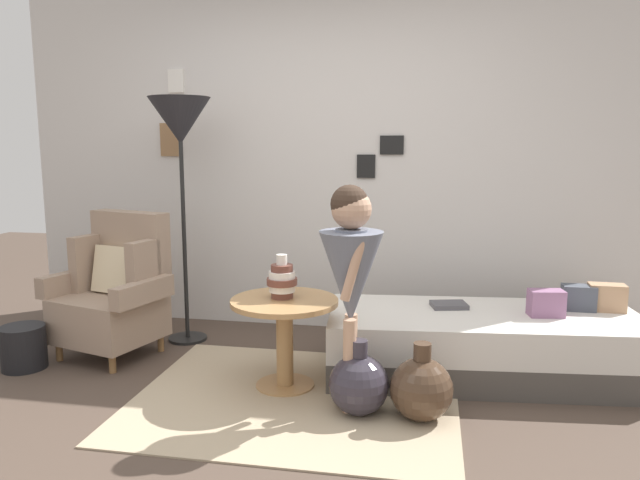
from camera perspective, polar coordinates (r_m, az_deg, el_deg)
ground_plane at (r=3.08m, az=-6.33°, el=-18.59°), size 12.00×12.00×0.00m
gallery_wall at (r=4.63m, az=0.44°, el=7.51°), size 4.80×0.12×2.60m
rug at (r=3.52m, az=-2.32°, el=-14.80°), size 1.81×1.50×0.01m
armchair at (r=4.33m, az=-18.91°, el=-4.63°), size 0.86×0.74×0.97m
daybed at (r=3.91m, az=15.28°, el=-9.58°), size 1.97×0.98×0.40m
pillow_head at (r=4.15m, az=25.69°, el=-4.96°), size 0.22×0.13×0.17m
pillow_mid at (r=4.10m, az=23.43°, el=-5.07°), size 0.20×0.12×0.16m
pillow_back at (r=3.88m, az=20.77°, el=-5.65°), size 0.22×0.15×0.16m
side_table at (r=3.54m, az=-3.40°, el=-7.93°), size 0.63×0.63×0.54m
vase_striped at (r=3.51m, az=-3.65°, el=-3.86°), size 0.18×0.18×0.26m
floor_lamp at (r=4.37m, az=-13.20°, el=10.30°), size 0.43×0.43×1.76m
person_child at (r=3.14m, az=2.97°, el=-2.57°), size 0.34×0.34×1.23m
book_on_daybed at (r=3.93m, az=12.21°, el=-6.09°), size 0.25×0.21×0.03m
demijohn_near at (r=3.28m, az=3.72°, el=-13.55°), size 0.32×0.32×0.41m
demijohn_far at (r=3.26m, az=9.64°, el=-13.80°), size 0.33×0.33×0.42m
magazine_basket at (r=4.34m, az=-26.45°, el=-9.15°), size 0.28×0.28×0.28m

